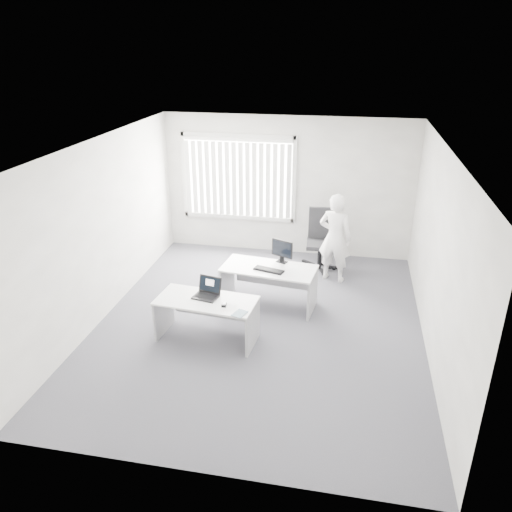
% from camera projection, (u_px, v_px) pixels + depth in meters
% --- Properties ---
extents(ground, '(6.00, 6.00, 0.00)m').
position_uv_depth(ground, '(259.00, 324.00, 7.86)').
color(ground, '#595962').
rests_on(ground, ground).
extents(wall_back, '(5.00, 0.02, 2.80)m').
position_uv_depth(wall_back, '(287.00, 187.00, 10.00)').
color(wall_back, silver).
rests_on(wall_back, ground).
extents(wall_front, '(5.00, 0.02, 2.80)m').
position_uv_depth(wall_front, '(200.00, 362.00, 4.61)').
color(wall_front, silver).
rests_on(wall_front, ground).
extents(wall_left, '(0.02, 6.00, 2.80)m').
position_uv_depth(wall_left, '(102.00, 230.00, 7.74)').
color(wall_left, silver).
rests_on(wall_left, ground).
extents(wall_right, '(0.02, 6.00, 2.80)m').
position_uv_depth(wall_right, '(438.00, 255.00, 6.86)').
color(wall_right, silver).
rests_on(wall_right, ground).
extents(ceiling, '(5.00, 6.00, 0.02)m').
position_uv_depth(ceiling, '(260.00, 146.00, 6.74)').
color(ceiling, silver).
rests_on(ceiling, wall_back).
extents(window, '(2.32, 0.06, 1.76)m').
position_uv_depth(window, '(238.00, 178.00, 10.08)').
color(window, silver).
rests_on(window, wall_back).
extents(blinds, '(2.20, 0.10, 1.50)m').
position_uv_depth(blinds, '(237.00, 180.00, 10.04)').
color(blinds, white).
rests_on(blinds, wall_back).
extents(desk_near, '(1.51, 0.81, 0.66)m').
position_uv_depth(desk_near, '(207.00, 311.00, 7.30)').
color(desk_near, white).
rests_on(desk_near, ground).
extents(desk_far, '(1.60, 0.89, 0.70)m').
position_uv_depth(desk_far, '(269.00, 278.00, 8.23)').
color(desk_far, white).
rests_on(desk_far, ground).
extents(office_chair, '(0.70, 0.70, 1.18)m').
position_uv_depth(office_chair, '(320.00, 250.00, 9.65)').
color(office_chair, black).
rests_on(office_chair, ground).
extents(person, '(0.69, 0.54, 1.65)m').
position_uv_depth(person, '(335.00, 238.00, 9.00)').
color(person, white).
rests_on(person, ground).
extents(laptop, '(0.41, 0.38, 0.28)m').
position_uv_depth(laptop, '(205.00, 289.00, 7.23)').
color(laptop, black).
rests_on(laptop, desk_near).
extents(paper_sheet, '(0.29, 0.22, 0.00)m').
position_uv_depth(paper_sheet, '(227.00, 307.00, 7.02)').
color(paper_sheet, white).
rests_on(paper_sheet, desk_near).
extents(mouse, '(0.08, 0.12, 0.05)m').
position_uv_depth(mouse, '(224.00, 304.00, 7.05)').
color(mouse, '#B2B2B4').
rests_on(mouse, paper_sheet).
extents(booklet, '(0.21, 0.25, 0.01)m').
position_uv_depth(booklet, '(240.00, 313.00, 6.85)').
color(booklet, silver).
rests_on(booklet, desk_near).
extents(keyboard, '(0.52, 0.29, 0.02)m').
position_uv_depth(keyboard, '(269.00, 270.00, 8.04)').
color(keyboard, black).
rests_on(keyboard, desk_far).
extents(monitor, '(0.41, 0.27, 0.39)m').
position_uv_depth(monitor, '(282.00, 251.00, 8.27)').
color(monitor, black).
rests_on(monitor, desk_far).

